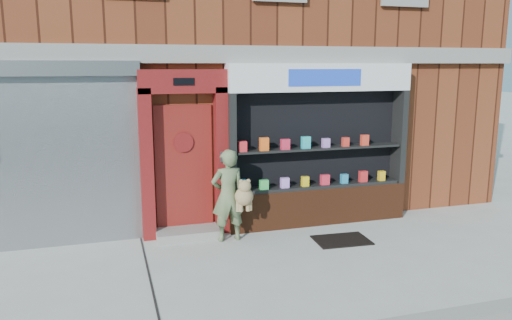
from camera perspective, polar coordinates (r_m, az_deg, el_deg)
name	(u,v)px	position (r m, az deg, el deg)	size (l,w,h in m)	color
ground	(258,270)	(7.53, 0.18, -12.45)	(80.00, 80.00, 0.00)	#9E9E99
building	(186,22)	(12.80, -8.04, 15.35)	(12.00, 8.16, 8.00)	#5D2715
shutter_bay	(43,145)	(8.68, -23.14, 1.64)	(3.10, 0.30, 3.04)	gray
red_door_bay	(184,154)	(8.70, -8.18, 0.68)	(1.52, 0.58, 2.90)	#611011
pharmacy_bay	(318,152)	(9.37, 7.14, 0.91)	(3.50, 0.41, 3.00)	#542614
woman	(230,195)	(8.47, -3.01, -4.05)	(0.70, 0.53, 1.59)	#5D6D48
doormat	(342,240)	(8.80, 9.76, -9.01)	(0.93, 0.65, 0.02)	black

